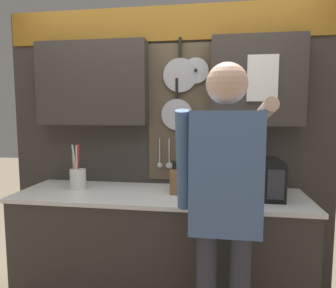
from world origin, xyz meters
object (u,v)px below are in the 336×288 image
object	(u,v)px
knife_block	(179,180)
utensil_crock	(78,178)
person	(225,196)
microwave	(246,178)

from	to	relation	value
knife_block	utensil_crock	bearing A→B (deg)	179.95
knife_block	person	world-z (taller)	person
microwave	utensil_crock	bearing A→B (deg)	179.96
microwave	utensil_crock	distance (m)	1.29
knife_block	utensil_crock	world-z (taller)	utensil_crock
person	utensil_crock	bearing A→B (deg)	153.51
person	knife_block	bearing A→B (deg)	119.64
microwave	person	size ratio (longest dim) A/B	0.27
microwave	person	world-z (taller)	person
knife_block	person	size ratio (longest dim) A/B	0.15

